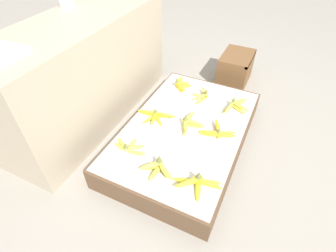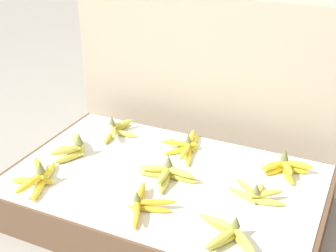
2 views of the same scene
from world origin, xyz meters
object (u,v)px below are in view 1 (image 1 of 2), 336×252
Objects in this scene: banana_bunch_back_midright at (181,84)px; banana_bunch_front_left at (198,183)px; banana_bunch_middle_midleft at (189,122)px; wooden_crate at (235,68)px; banana_bunch_back_left at (129,147)px; banana_bunch_front_midright at (235,105)px; banana_bunch_middle_midright at (203,95)px; banana_bunch_middle_left at (158,168)px; banana_bunch_front_midleft at (218,132)px; banana_bunch_back_midleft at (155,115)px.

banana_bunch_front_left is at bearing -150.89° from banana_bunch_back_midright.
banana_bunch_front_left is 1.13× the size of banana_bunch_middle_midleft.
wooden_crate reaches higher than banana_bunch_back_left.
banana_bunch_middle_midright is at bearing 86.13° from banana_bunch_front_midright.
wooden_crate is 1.57× the size of banana_bunch_back_left.
banana_bunch_front_midright and banana_bunch_back_left have the same top height.
banana_bunch_front_midleft is at bearing -25.93° from banana_bunch_middle_left.
banana_bunch_middle_left is 0.78m from banana_bunch_middle_midright.
banana_bunch_front_left is 0.97× the size of banana_bunch_back_midleft.
banana_bunch_middle_left is 0.25m from banana_bunch_back_left.
wooden_crate reaches higher than banana_bunch_back_midleft.
wooden_crate is 1.55× the size of banana_bunch_middle_midleft.
banana_bunch_middle_left is 0.78× the size of banana_bunch_back_midleft.
banana_bunch_back_left reaches higher than banana_bunch_back_midleft.
banana_bunch_back_midright is at bearing 15.05° from banana_bunch_middle_left.
banana_bunch_back_left is (-0.71, 0.22, 0.00)m from banana_bunch_middle_midright.
wooden_crate is 1.34m from banana_bunch_back_left.
banana_bunch_back_midleft is at bearing 179.17° from banana_bunch_back_midright.
banana_bunch_back_midleft is (-0.96, 0.32, 0.05)m from wooden_crate.
banana_bunch_middle_left reaches higher than banana_bunch_front_midleft.
banana_bunch_middle_left reaches higher than banana_bunch_front_left.
banana_bunch_front_midleft is at bearing -132.40° from banana_bunch_back_midright.
banana_bunch_middle_midright reaches higher than banana_bunch_back_midleft.
banana_bunch_front_midright is 0.48m from banana_bunch_back_midright.
banana_bunch_middle_midright is (0.78, 0.01, -0.01)m from banana_bunch_middle_left.
banana_bunch_middle_left is 0.47m from banana_bunch_back_midleft.
banana_bunch_back_midright is at bearing 80.65° from banana_bunch_front_midright.
banana_bunch_front_midright reaches higher than banana_bunch_front_midleft.
banana_bunch_middle_midleft is 1.02× the size of banana_bunch_back_left.
banana_bunch_middle_midleft is at bearing 28.12° from banana_bunch_front_left.
banana_bunch_back_left reaches higher than banana_bunch_front_midleft.
banana_bunch_front_left is 0.95m from banana_bunch_back_midright.
banana_bunch_front_left is at bearing -130.81° from banana_bunch_back_midleft.
banana_bunch_middle_midright is at bearing 33.53° from banana_bunch_front_midleft.
banana_bunch_back_left is at bearing 179.25° from banana_bunch_back_midleft.
banana_bunch_front_left reaches higher than banana_bunch_middle_midleft.
banana_bunch_back_midright is (0.43, -0.01, 0.01)m from banana_bunch_back_midleft.
banana_bunch_back_midleft is (0.41, 0.47, -0.01)m from banana_bunch_front_left.
banana_bunch_middle_midleft is 0.47m from banana_bunch_back_midright.
wooden_crate is at bearing 6.17° from banana_bunch_front_left.
wooden_crate is 1.55× the size of banana_bunch_front_midleft.
banana_bunch_front_left is at bearing -173.83° from wooden_crate.
wooden_crate is 1.38m from banana_bunch_middle_left.
banana_bunch_back_midright is (0.77, -0.01, 0.00)m from banana_bunch_back_left.
banana_bunch_back_midleft is at bearing 49.19° from banana_bunch_front_left.
banana_bunch_middle_midleft is at bearing 144.09° from banana_bunch_front_midright.
banana_bunch_front_midright is at bearing -17.69° from banana_bunch_middle_left.
banana_bunch_front_midright is (0.76, -0.01, -0.00)m from banana_bunch_front_left.
banana_bunch_back_midleft is (-0.02, 0.24, -0.01)m from banana_bunch_middle_midleft.
banana_bunch_middle_left is at bearing -107.67° from banana_bunch_back_left.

